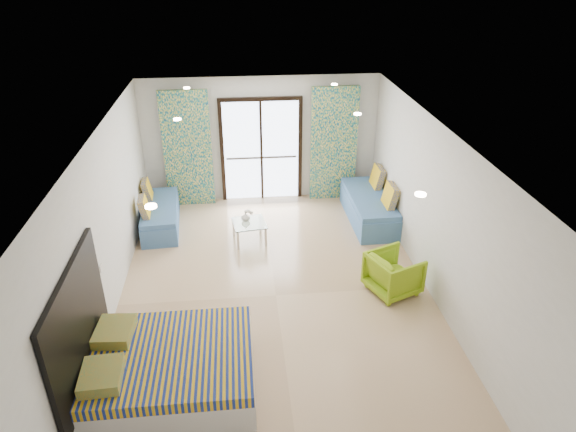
{
  "coord_description": "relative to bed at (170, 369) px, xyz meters",
  "views": [
    {
      "loc": [
        -0.5,
        -6.74,
        4.97
      ],
      "look_at": [
        0.25,
        0.55,
        1.15
      ],
      "focal_mm": 32.0,
      "sensor_mm": 36.0,
      "label": 1
    }
  ],
  "objects": [
    {
      "name": "floor",
      "position": [
        1.48,
        1.8,
        -0.29
      ],
      "size": [
        5.0,
        7.5,
        0.01
      ],
      "primitive_type": null,
      "color": "tan",
      "rests_on": "ground"
    },
    {
      "name": "ceiling",
      "position": [
        1.48,
        1.8,
        2.41
      ],
      "size": [
        5.0,
        7.5,
        0.01
      ],
      "primitive_type": null,
      "color": "silver",
      "rests_on": "ground"
    },
    {
      "name": "wall_back",
      "position": [
        1.48,
        5.55,
        1.06
      ],
      "size": [
        5.0,
        0.01,
        2.7
      ],
      "primitive_type": null,
      "color": "silver",
      "rests_on": "ground"
    },
    {
      "name": "wall_front",
      "position": [
        1.48,
        -1.95,
        1.06
      ],
      "size": [
        5.0,
        0.01,
        2.7
      ],
      "primitive_type": null,
      "color": "silver",
      "rests_on": "ground"
    },
    {
      "name": "wall_left",
      "position": [
        -1.02,
        1.8,
        1.06
      ],
      "size": [
        0.01,
        7.5,
        2.7
      ],
      "primitive_type": null,
      "color": "silver",
      "rests_on": "ground"
    },
    {
      "name": "wall_right",
      "position": [
        3.98,
        1.8,
        1.06
      ],
      "size": [
        0.01,
        7.5,
        2.7
      ],
      "primitive_type": null,
      "color": "silver",
      "rests_on": "ground"
    },
    {
      "name": "balcony_door",
      "position": [
        1.48,
        5.52,
        0.97
      ],
      "size": [
        1.76,
        0.08,
        2.28
      ],
      "color": "black",
      "rests_on": "floor"
    },
    {
      "name": "balcony_rail",
      "position": [
        1.48,
        5.53,
        0.66
      ],
      "size": [
        1.52,
        0.03,
        0.04
      ],
      "primitive_type": "cube",
      "color": "#595451",
      "rests_on": "balcony_door"
    },
    {
      "name": "curtain_left",
      "position": [
        -0.07,
        5.37,
        0.96
      ],
      "size": [
        1.0,
        0.1,
        2.5
      ],
      "primitive_type": "cube",
      "color": "beige",
      "rests_on": "floor"
    },
    {
      "name": "curtain_right",
      "position": [
        3.03,
        5.37,
        0.96
      ],
      "size": [
        1.0,
        0.1,
        2.5
      ],
      "primitive_type": "cube",
      "color": "beige",
      "rests_on": "floor"
    },
    {
      "name": "downlight_a",
      "position": [
        0.08,
        -0.2,
        2.38
      ],
      "size": [
        0.12,
        0.12,
        0.02
      ],
      "primitive_type": "cylinder",
      "color": "#FFE0B2",
      "rests_on": "ceiling"
    },
    {
      "name": "downlight_b",
      "position": [
        2.88,
        -0.2,
        2.38
      ],
      "size": [
        0.12,
        0.12,
        0.02
      ],
      "primitive_type": "cylinder",
      "color": "#FFE0B2",
      "rests_on": "ceiling"
    },
    {
      "name": "downlight_c",
      "position": [
        0.08,
        2.8,
        2.38
      ],
      "size": [
        0.12,
        0.12,
        0.02
      ],
      "primitive_type": "cylinder",
      "color": "#FFE0B2",
      "rests_on": "ceiling"
    },
    {
      "name": "downlight_d",
      "position": [
        2.88,
        2.8,
        2.38
      ],
      "size": [
        0.12,
        0.12,
        0.02
      ],
      "primitive_type": "cylinder",
      "color": "#FFE0B2",
      "rests_on": "ceiling"
    },
    {
      "name": "downlight_e",
      "position": [
        0.08,
        4.8,
        2.38
      ],
      "size": [
        0.12,
        0.12,
        0.02
      ],
      "primitive_type": "cylinder",
      "color": "#FFE0B2",
      "rests_on": "ceiling"
    },
    {
      "name": "downlight_f",
      "position": [
        2.88,
        4.8,
        2.38
      ],
      "size": [
        0.12,
        0.12,
        0.02
      ],
      "primitive_type": "cylinder",
      "color": "#FFE0B2",
      "rests_on": "ceiling"
    },
    {
      "name": "headboard",
      "position": [
        -0.98,
        -0.0,
        0.76
      ],
      "size": [
        0.06,
        2.1,
        1.5
      ],
      "primitive_type": "cube",
      "color": "black",
      "rests_on": "floor"
    },
    {
      "name": "switch_plate",
      "position": [
        -0.99,
        1.25,
        0.76
      ],
      "size": [
        0.02,
        0.1,
        0.1
      ],
      "primitive_type": "cube",
      "color": "silver",
      "rests_on": "wall_left"
    },
    {
      "name": "bed",
      "position": [
        0.0,
        0.0,
        0.0
      ],
      "size": [
        2.03,
        1.66,
        0.7
      ],
      "color": "silver",
      "rests_on": "floor"
    },
    {
      "name": "daybed_left",
      "position": [
        -0.64,
        4.34,
        -0.03
      ],
      "size": [
        0.8,
        1.79,
        0.86
      ],
      "rotation": [
        0.0,
        0.0,
        0.07
      ],
      "color": "#41689B",
      "rests_on": "floor"
    },
    {
      "name": "daybed_right",
      "position": [
        3.6,
        4.2,
        0.01
      ],
      "size": [
        0.79,
        2.0,
        0.98
      ],
      "rotation": [
        0.0,
        0.0,
        0.01
      ],
      "color": "#41689B",
      "rests_on": "floor"
    },
    {
      "name": "coffee_table",
      "position": [
        1.12,
        3.59,
        0.06
      ],
      "size": [
        0.68,
        0.68,
        0.69
      ],
      "rotation": [
        0.0,
        0.0,
        0.14
      ],
      "color": "silver",
      "rests_on": "floor"
    },
    {
      "name": "vase",
      "position": [
        1.06,
        3.67,
        0.19
      ],
      "size": [
        0.2,
        0.2,
        0.17
      ],
      "primitive_type": "imported",
      "rotation": [
        0.0,
        0.0,
        -0.19
      ],
      "color": "white",
      "rests_on": "coffee_table"
    },
    {
      "name": "armchair",
      "position": [
        3.38,
        1.73,
        0.08
      ],
      "size": [
        0.91,
        0.93,
        0.75
      ],
      "primitive_type": "imported",
      "rotation": [
        0.0,
        0.0,
        1.96
      ],
      "color": "#89B116",
      "rests_on": "floor"
    }
  ]
}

